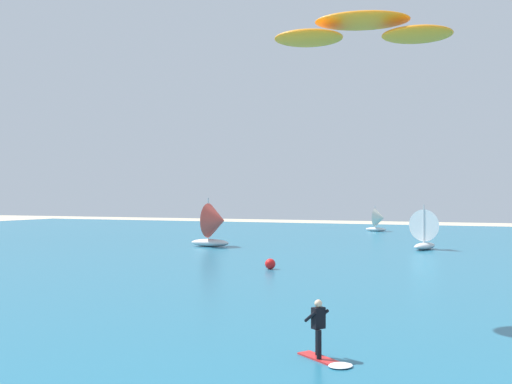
% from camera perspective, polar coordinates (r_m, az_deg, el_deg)
% --- Properties ---
extents(ocean, '(160.00, 90.00, 0.10)m').
position_cam_1_polar(ocean, '(54.42, 13.49, -5.38)').
color(ocean, '#236B89').
rests_on(ocean, ground).
extents(kitesurfer, '(1.93, 1.58, 1.67)m').
position_cam_1_polar(kitesurfer, '(16.80, 6.59, -14.17)').
color(kitesurfer, red).
rests_on(kitesurfer, ocean).
extents(kite, '(7.22, 3.98, 1.04)m').
position_cam_1_polar(kite, '(23.77, 10.43, 15.42)').
color(kite, orange).
extents(sailboat_near_shore, '(3.00, 2.59, 3.42)m').
position_cam_1_polar(sailboat_near_shore, '(79.29, 12.01, -2.69)').
color(sailboat_near_shore, white).
rests_on(sailboat_near_shore, ocean).
extents(sailboat_outermost, '(3.81, 3.20, 4.52)m').
position_cam_1_polar(sailboat_outermost, '(53.52, -4.05, -3.20)').
color(sailboat_outermost, silver).
rests_on(sailboat_outermost, ocean).
extents(sailboat_heeled_over, '(3.11, 3.52, 3.95)m').
position_cam_1_polar(sailboat_heeled_over, '(53.05, 16.50, -3.49)').
color(sailboat_heeled_over, silver).
rests_on(sailboat_heeled_over, ocean).
extents(marker_buoy, '(0.67, 0.67, 0.67)m').
position_cam_1_polar(marker_buoy, '(36.98, 1.41, -7.10)').
color(marker_buoy, red).
rests_on(marker_buoy, ocean).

